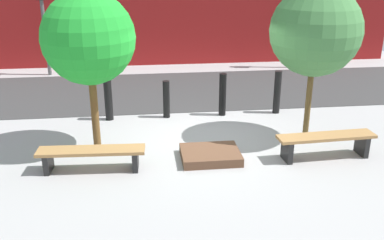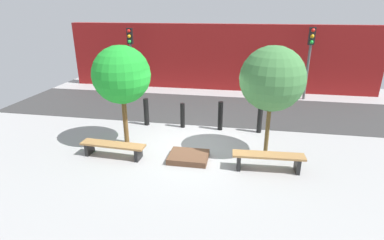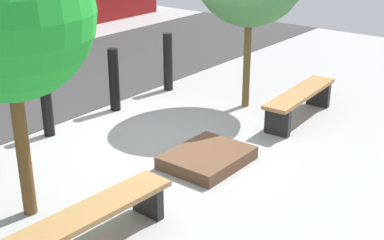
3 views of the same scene
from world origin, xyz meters
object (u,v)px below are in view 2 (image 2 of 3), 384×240
(tree_behind_left_bench, at_px, (121,75))
(traffic_light_mid_west, at_px, (310,50))
(planter_bed, at_px, (189,157))
(bollard_center, at_px, (220,116))
(bench_left, at_px, (113,147))
(traffic_light_west, at_px, (131,48))
(bollard_left, at_px, (183,115))
(tree_behind_right_bench, at_px, (272,79))
(bollard_far_left, at_px, (146,112))
(bench_right, at_px, (268,159))
(bollard_right, at_px, (260,118))

(tree_behind_left_bench, distance_m, traffic_light_mid_west, 9.09)
(planter_bed, relative_size, bollard_center, 1.06)
(bench_left, bearing_deg, traffic_light_west, 109.24)
(bollard_left, height_order, traffic_light_mid_west, traffic_light_mid_west)
(bollard_left, bearing_deg, tree_behind_right_bench, -29.16)
(bollard_far_left, bearing_deg, bench_right, -31.70)
(bollard_far_left, distance_m, bollard_left, 1.39)
(planter_bed, height_order, traffic_light_mid_west, traffic_light_mid_west)
(planter_bed, xyz_separation_m, bollard_left, (-0.70, 2.47, 0.38))
(bollard_center, height_order, bollard_right, bollard_right)
(tree_behind_left_bench, distance_m, bollard_center, 3.78)
(bench_left, height_order, bollard_right, bollard_right)
(bollard_center, relative_size, bollard_right, 0.98)
(traffic_light_west, bearing_deg, tree_behind_right_bench, -43.46)
(bollard_right, bearing_deg, tree_behind_right_bench, -84.74)
(tree_behind_left_bench, bearing_deg, traffic_light_mid_west, 43.47)
(tree_behind_right_bench, xyz_separation_m, bollard_far_left, (-4.33, 1.64, -1.80))
(bollard_left, bearing_deg, bollard_center, 0.00)
(bollard_right, relative_size, traffic_light_west, 0.34)
(traffic_light_mid_west, bearing_deg, bollard_far_left, -144.40)
(bench_left, xyz_separation_m, bench_right, (4.48, -0.00, 0.04))
(bench_left, relative_size, traffic_light_west, 0.61)
(bench_right, height_order, tree_behind_left_bench, tree_behind_left_bench)
(bollard_center, bearing_deg, bollard_right, 0.00)
(tree_behind_right_bench, bearing_deg, traffic_light_mid_west, 71.29)
(bollard_far_left, height_order, traffic_light_west, traffic_light_west)
(bollard_center, bearing_deg, tree_behind_left_bench, -150.84)
(bench_left, xyz_separation_m, tree_behind_right_bench, (4.48, 1.04, 2.00))
(tree_behind_left_bench, height_order, bollard_right, tree_behind_left_bench)
(bollard_left, xyz_separation_m, traffic_light_mid_west, (5.05, 4.61, 1.88))
(bollard_far_left, relative_size, bollard_right, 0.95)
(bollard_center, xyz_separation_m, traffic_light_west, (-5.05, 4.61, 1.72))
(bollard_far_left, height_order, bollard_right, bollard_right)
(bollard_center, bearing_deg, bollard_far_left, 180.00)
(tree_behind_left_bench, bearing_deg, tree_behind_right_bench, 0.00)
(bench_right, xyz_separation_m, bollard_right, (-0.15, 2.67, 0.19))
(bench_left, xyz_separation_m, traffic_light_west, (-2.12, 7.29, 1.94))
(tree_behind_right_bench, height_order, bollard_center, tree_behind_right_bench)
(bench_left, height_order, bollard_center, bollard_center)
(tree_behind_left_bench, bearing_deg, bench_left, -90.00)
(tree_behind_right_bench, distance_m, bollard_center, 2.87)
(bench_left, height_order, bollard_left, bollard_left)
(bench_left, relative_size, tree_behind_left_bench, 0.62)
(tree_behind_left_bench, bearing_deg, bollard_center, 29.16)
(planter_bed, relative_size, tree_behind_left_bench, 0.36)
(traffic_light_mid_west, bearing_deg, bollard_right, -116.18)
(bench_left, bearing_deg, tree_behind_right_bench, 16.05)
(tree_behind_right_bench, relative_size, bollard_left, 3.51)
(tree_behind_left_bench, height_order, bollard_far_left, tree_behind_left_bench)
(bollard_center, relative_size, traffic_light_west, 0.33)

